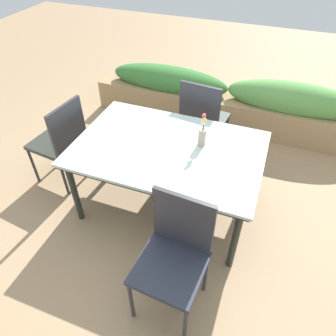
# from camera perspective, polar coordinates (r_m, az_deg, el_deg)

# --- Properties ---
(ground_plane) EXTENTS (12.00, 12.00, 0.00)m
(ground_plane) POSITION_cam_1_polar(r_m,az_deg,el_deg) (3.06, 1.07, -8.01)
(ground_plane) COLOR #9E7F5B
(dining_table) EXTENTS (1.59, 1.06, 0.72)m
(dining_table) POSITION_cam_1_polar(r_m,az_deg,el_deg) (2.67, 0.00, 2.84)
(dining_table) COLOR #B2C6C1
(dining_table) RESTS_ON ground
(chair_near_right) EXTENTS (0.47, 0.47, 0.97)m
(chair_near_right) POSITION_cam_1_polar(r_m,az_deg,el_deg) (2.12, 1.27, -15.16)
(chair_near_right) COLOR #242936
(chair_near_right) RESTS_ON ground
(chair_end_left) EXTENTS (0.49, 0.49, 0.93)m
(chair_end_left) POSITION_cam_1_polar(r_m,az_deg,el_deg) (3.22, -18.95, 5.13)
(chair_end_left) COLOR #2E322B
(chair_end_left) RESTS_ON ground
(chair_far_side) EXTENTS (0.49, 0.49, 0.96)m
(chair_far_side) POSITION_cam_1_polar(r_m,az_deg,el_deg) (3.38, 6.37, 9.30)
(chair_far_side) COLOR #343C38
(chair_far_side) RESTS_ON ground
(flower_vase) EXTENTS (0.06, 0.06, 0.31)m
(flower_vase) POSITION_cam_1_polar(r_m,az_deg,el_deg) (2.59, 6.32, 6.41)
(flower_vase) COLOR tan
(flower_vase) RESTS_ON dining_table
(planter_box) EXTENTS (3.46, 0.43, 0.72)m
(planter_box) POSITION_cam_1_polar(r_m,az_deg,el_deg) (4.11, 10.86, 11.85)
(planter_box) COLOR #9E7F56
(planter_box) RESTS_ON ground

